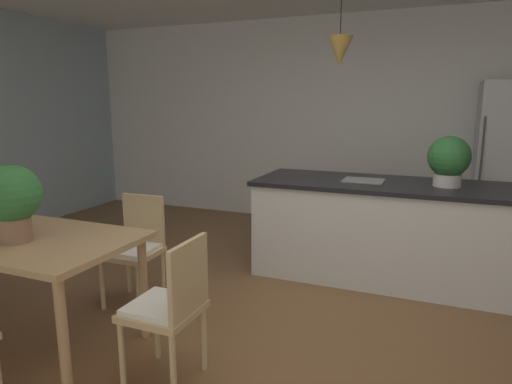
# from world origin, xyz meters

# --- Properties ---
(ground_plane) EXTENTS (10.00, 8.40, 0.04)m
(ground_plane) POSITION_xyz_m (0.00, 0.00, -0.02)
(ground_plane) COLOR brown
(wall_back_kitchen) EXTENTS (10.00, 0.12, 2.70)m
(wall_back_kitchen) POSITION_xyz_m (0.00, 3.26, 1.35)
(wall_back_kitchen) COLOR white
(wall_back_kitchen) RESTS_ON ground_plane
(dining_table) EXTENTS (1.75, 0.87, 0.76)m
(dining_table) POSITION_xyz_m (-1.68, -0.66, 0.68)
(dining_table) COLOR tan
(dining_table) RESTS_ON ground_plane
(chair_far_right) EXTENTS (0.41, 0.41, 0.87)m
(chair_far_right) POSITION_xyz_m (-1.29, 0.15, 0.47)
(chair_far_right) COLOR tan
(chair_far_right) RESTS_ON ground_plane
(chair_kitchen_end) EXTENTS (0.40, 0.40, 0.87)m
(chair_kitchen_end) POSITION_xyz_m (-0.43, -0.66, 0.47)
(chair_kitchen_end) COLOR tan
(chair_kitchen_end) RESTS_ON ground_plane
(kitchen_island) EXTENTS (2.32, 0.91, 0.91)m
(kitchen_island) POSITION_xyz_m (0.49, 1.45, 0.46)
(kitchen_island) COLOR silver
(kitchen_island) RESTS_ON ground_plane
(refrigerator) EXTENTS (0.73, 0.67, 1.83)m
(refrigerator) POSITION_xyz_m (1.66, 2.86, 0.92)
(refrigerator) COLOR silver
(refrigerator) RESTS_ON ground_plane
(pendant_over_island_main) EXTENTS (0.23, 0.23, 0.77)m
(pendant_over_island_main) POSITION_xyz_m (0.03, 1.45, 2.06)
(pendant_over_island_main) COLOR black
(potted_plant_on_island) EXTENTS (0.35, 0.35, 0.43)m
(potted_plant_on_island) POSITION_xyz_m (1.00, 1.45, 1.13)
(potted_plant_on_island) COLOR beige
(potted_plant_on_island) RESTS_ON kitchen_island
(potted_plant_on_table) EXTENTS (0.36, 0.36, 0.48)m
(potted_plant_on_table) POSITION_xyz_m (-1.48, -0.76, 1.04)
(potted_plant_on_table) COLOR #8C664C
(potted_plant_on_table) RESTS_ON dining_table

